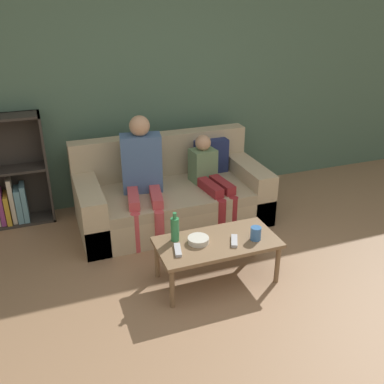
# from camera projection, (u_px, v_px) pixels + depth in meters

# --- Properties ---
(ground_plane) EXTENTS (22.00, 22.00, 0.00)m
(ground_plane) POSITION_uv_depth(u_px,v_px,m) (276.00, 355.00, 2.80)
(ground_plane) COLOR #997251
(wall_back) EXTENTS (12.00, 0.06, 2.60)m
(wall_back) POSITION_uv_depth(u_px,v_px,m) (157.00, 81.00, 4.51)
(wall_back) COLOR #4C6B56
(wall_back) RESTS_ON ground_plane
(couch) EXTENTS (1.87, 0.94, 0.82)m
(couch) POSITION_uv_depth(u_px,v_px,m) (172.00, 195.00, 4.37)
(couch) COLOR tan
(couch) RESTS_ON ground_plane
(bookshelf) EXTENTS (0.78, 0.28, 1.11)m
(bookshelf) POSITION_uv_depth(u_px,v_px,m) (4.00, 184.00, 4.23)
(bookshelf) COLOR #332D28
(bookshelf) RESTS_ON ground_plane
(coffee_table) EXTENTS (0.97, 0.48, 0.37)m
(coffee_table) POSITION_uv_depth(u_px,v_px,m) (217.00, 245.00, 3.40)
(coffee_table) COLOR brown
(coffee_table) RESTS_ON ground_plane
(person_adult) EXTENTS (0.45, 0.69, 1.13)m
(person_adult) POSITION_uv_depth(u_px,v_px,m) (142.00, 169.00, 4.05)
(person_adult) COLOR #C6474C
(person_adult) RESTS_ON ground_plane
(person_child) EXTENTS (0.31, 0.66, 0.87)m
(person_child) POSITION_uv_depth(u_px,v_px,m) (210.00, 176.00, 4.27)
(person_child) COLOR maroon
(person_child) RESTS_ON ground_plane
(cup_near) EXTENTS (0.09, 0.09, 0.11)m
(cup_near) POSITION_uv_depth(u_px,v_px,m) (256.00, 233.00, 3.38)
(cup_near) COLOR #3D70B2
(cup_near) RESTS_ON coffee_table
(tv_remote_0) EXTENTS (0.09, 0.18, 0.02)m
(tv_remote_0) POSITION_uv_depth(u_px,v_px,m) (178.00, 250.00, 3.24)
(tv_remote_0) COLOR #B7B7BC
(tv_remote_0) RESTS_ON coffee_table
(tv_remote_1) EXTENTS (0.12, 0.17, 0.02)m
(tv_remote_1) POSITION_uv_depth(u_px,v_px,m) (234.00, 241.00, 3.36)
(tv_remote_1) COLOR #B7B7BC
(tv_remote_1) RESTS_ON coffee_table
(snack_bowl) EXTENTS (0.17, 0.17, 0.05)m
(snack_bowl) POSITION_uv_depth(u_px,v_px,m) (198.00, 240.00, 3.35)
(snack_bowl) COLOR beige
(snack_bowl) RESTS_ON coffee_table
(bottle) EXTENTS (0.07, 0.07, 0.25)m
(bottle) POSITION_uv_depth(u_px,v_px,m) (175.00, 229.00, 3.35)
(bottle) COLOR #33844C
(bottle) RESTS_ON coffee_table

